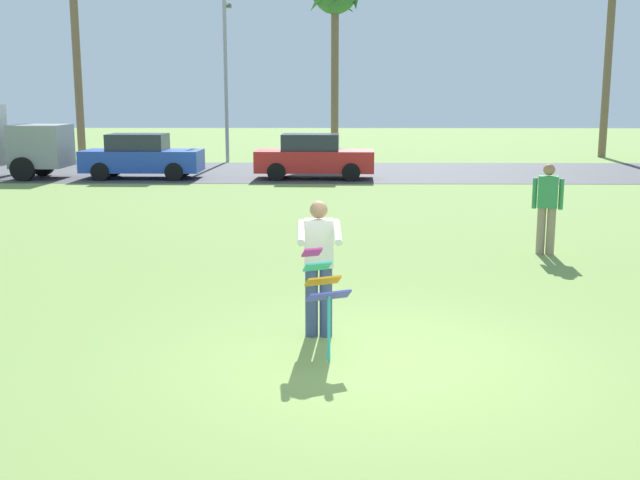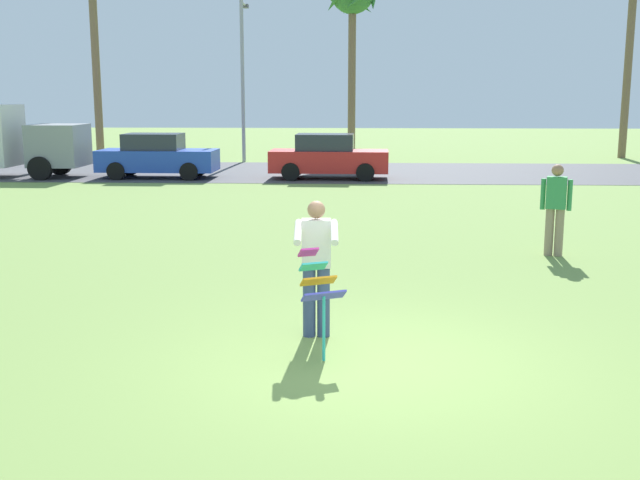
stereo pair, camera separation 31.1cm
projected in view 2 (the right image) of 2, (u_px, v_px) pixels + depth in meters
ground_plane at (373, 363)px, 8.82m from camera, size 120.00×120.00×0.00m
road_strip at (361, 172)px, 30.06m from camera, size 120.00×8.00×0.01m
person_kite_flyer at (316, 263)px, 9.62m from camera, size 0.56×0.67×1.73m
kite_held at (319, 286)px, 8.89m from camera, size 0.60×0.72×1.24m
parked_car_blue at (157, 157)px, 27.89m from camera, size 4.23×1.88×1.60m
parked_car_red at (328, 157)px, 27.61m from camera, size 4.24×1.92×1.60m
streetlight_pole at (243, 71)px, 34.03m from camera, size 0.24×1.65×7.00m
person_walker_near at (556, 207)px, 14.49m from camera, size 0.55×0.32×1.73m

